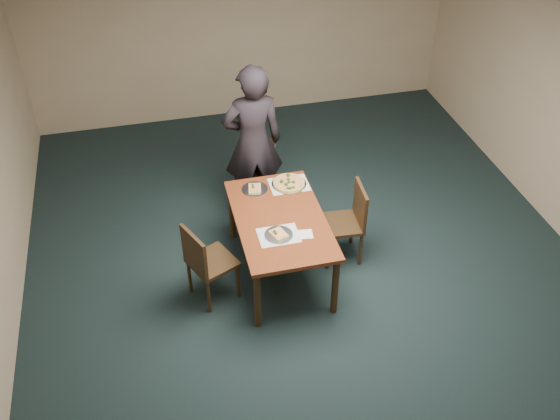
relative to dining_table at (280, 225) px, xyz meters
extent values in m
plane|color=black|center=(0.30, -0.46, -0.66)|extent=(8.00, 8.00, 0.00)
plane|color=tan|center=(0.30, 3.54, 0.74)|extent=(6.00, 0.00, 6.00)
plane|color=white|center=(0.30, -0.46, 2.14)|extent=(8.00, 8.00, 0.00)
cube|color=#5A2512|center=(0.00, 0.00, 0.07)|extent=(0.90, 1.50, 0.04)
cylinder|color=black|center=(-0.39, -0.69, -0.31)|extent=(0.07, 0.07, 0.70)
cylinder|color=black|center=(-0.39, 0.69, -0.31)|extent=(0.07, 0.07, 0.70)
cylinder|color=black|center=(0.39, -0.69, -0.31)|extent=(0.07, 0.07, 0.70)
cylinder|color=black|center=(0.39, 0.69, -0.31)|extent=(0.07, 0.07, 0.70)
cube|color=black|center=(-0.02, 1.10, -0.21)|extent=(0.52, 0.52, 0.04)
cylinder|color=black|center=(-0.24, 0.98, -0.44)|extent=(0.04, 0.04, 0.43)
cylinder|color=black|center=(-0.14, 1.32, -0.44)|extent=(0.04, 0.04, 0.43)
cylinder|color=black|center=(0.10, 0.87, -0.44)|extent=(0.04, 0.04, 0.43)
cylinder|color=black|center=(0.20, 1.22, -0.44)|extent=(0.04, 0.04, 0.43)
cube|color=black|center=(0.03, 1.28, 0.03)|extent=(0.41, 0.15, 0.44)
cube|color=black|center=(-0.74, -0.16, -0.21)|extent=(0.56, 0.56, 0.04)
cylinder|color=black|center=(-0.50, -0.25, -0.44)|extent=(0.04, 0.04, 0.43)
cylinder|color=black|center=(-0.83, -0.40, -0.44)|extent=(0.04, 0.04, 0.43)
cylinder|color=black|center=(-0.65, 0.07, -0.44)|extent=(0.04, 0.04, 0.43)
cylinder|color=black|center=(-0.98, -0.07, -0.44)|extent=(0.04, 0.04, 0.43)
cube|color=black|center=(-0.91, -0.24, 0.03)|extent=(0.20, 0.40, 0.44)
cube|color=black|center=(0.71, 0.10, -0.21)|extent=(0.45, 0.45, 0.04)
cylinder|color=black|center=(0.54, 0.29, -0.44)|extent=(0.04, 0.04, 0.43)
cylinder|color=black|center=(0.90, 0.26, -0.44)|extent=(0.04, 0.04, 0.43)
cylinder|color=black|center=(0.51, -0.07, -0.44)|extent=(0.04, 0.04, 0.43)
cylinder|color=black|center=(0.87, -0.10, -0.44)|extent=(0.04, 0.04, 0.43)
cube|color=black|center=(0.90, 0.08, 0.03)|extent=(0.07, 0.42, 0.44)
imported|color=black|center=(-0.04, 1.14, 0.29)|extent=(0.70, 0.46, 1.90)
cube|color=white|center=(0.23, 0.53, 0.09)|extent=(0.42, 0.32, 0.00)
cube|color=white|center=(-0.08, -0.26, 0.09)|extent=(0.40, 0.30, 0.00)
cylinder|color=silver|center=(0.23, 0.53, 0.10)|extent=(0.38, 0.38, 0.01)
cylinder|color=tan|center=(0.23, 0.53, 0.12)|extent=(0.34, 0.34, 0.02)
cylinder|color=#FBD483|center=(0.23, 0.53, 0.13)|extent=(0.30, 0.30, 0.01)
sphere|color=#1F4214|center=(0.21, 0.40, 0.14)|extent=(0.03, 0.03, 0.03)
sphere|color=#1F4214|center=(0.23, 0.51, 0.14)|extent=(0.03, 0.03, 0.03)
sphere|color=#1F4214|center=(0.15, 0.54, 0.15)|extent=(0.04, 0.04, 0.04)
sphere|color=#1F4214|center=(0.23, 0.56, 0.14)|extent=(0.04, 0.04, 0.04)
sphere|color=#1F4214|center=(0.25, 0.63, 0.15)|extent=(0.04, 0.04, 0.04)
sphere|color=#1F4214|center=(0.25, 0.41, 0.14)|extent=(0.03, 0.03, 0.03)
sphere|color=#1F4214|center=(0.18, 0.47, 0.15)|extent=(0.04, 0.04, 0.04)
sphere|color=#1F4214|center=(0.27, 0.50, 0.14)|extent=(0.04, 0.04, 0.04)
sphere|color=#1F4214|center=(0.18, 0.41, 0.14)|extent=(0.03, 0.03, 0.03)
cylinder|color=silver|center=(-0.08, -0.26, 0.10)|extent=(0.28, 0.28, 0.01)
cube|color=tan|center=(-0.08, -0.26, 0.11)|extent=(0.18, 0.20, 0.02)
cube|color=#FBD483|center=(-0.08, -0.26, 0.12)|extent=(0.14, 0.17, 0.01)
sphere|color=#1F4214|center=(-0.12, -0.24, 0.13)|extent=(0.03, 0.03, 0.03)
sphere|color=#1F4214|center=(-0.11, -0.27, 0.13)|extent=(0.03, 0.03, 0.03)
cylinder|color=silver|center=(-0.15, 0.53, 0.10)|extent=(0.28, 0.28, 0.01)
cube|color=tan|center=(-0.15, 0.53, 0.11)|extent=(0.16, 0.19, 0.02)
cube|color=#FBD483|center=(-0.15, 0.53, 0.12)|extent=(0.12, 0.16, 0.01)
sphere|color=#1F4214|center=(-0.16, 0.57, 0.13)|extent=(0.03, 0.03, 0.03)
sphere|color=#1F4214|center=(-0.17, 0.52, 0.13)|extent=(0.03, 0.03, 0.03)
cube|color=white|center=(0.18, -0.31, 0.09)|extent=(0.16, 0.16, 0.01)
camera|label=1|loc=(-1.16, -4.76, 4.09)|focal=40.00mm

